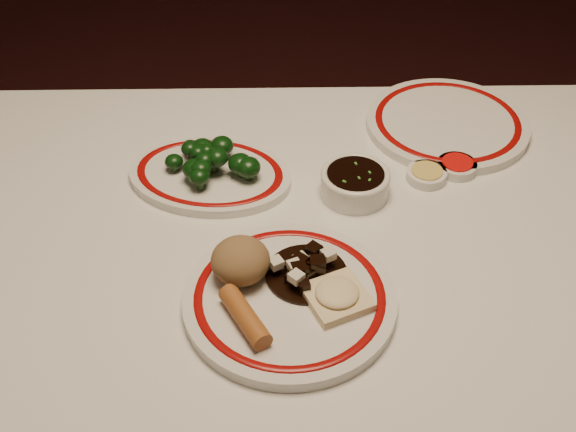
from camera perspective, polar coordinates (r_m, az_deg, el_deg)
The scene contains 12 objects.
dining_table at distance 1.09m, azimuth 1.83°, elevation -6.42°, with size 1.20×0.90×0.75m.
main_plate at distance 0.95m, azimuth 0.13°, elevation -6.56°, with size 0.28×0.28×0.02m.
rice_mound at distance 0.95m, azimuth -3.78°, elevation -3.53°, with size 0.08×0.08×0.06m, color olive.
spring_roll at distance 0.91m, azimuth -3.42°, elevation -7.93°, with size 0.03×0.03×0.10m, color #AC622A.
fried_wonton at distance 0.94m, azimuth 3.89°, elevation -6.26°, with size 0.10×0.10×0.02m.
stirfry_heap at distance 0.96m, azimuth 1.26°, elevation -4.25°, with size 0.11×0.11×0.03m.
broccoli_plate at distance 1.16m, azimuth -6.19°, elevation 3.26°, with size 0.30×0.27×0.02m.
broccoli_pile at distance 1.14m, azimuth -6.13°, elevation 4.51°, with size 0.15×0.12×0.05m.
soy_bowl at distance 1.12m, azimuth 5.31°, elevation 2.53°, with size 0.11×0.11×0.04m.
sweet_sour_dish at distance 1.20m, azimuth 13.19°, elevation 3.84°, with size 0.06×0.06×0.02m.
mustard_dish at distance 1.17m, azimuth 10.88°, elevation 3.21°, with size 0.06×0.06×0.02m.
far_plate at distance 1.30m, azimuth 12.46°, elevation 7.17°, with size 0.32×0.32×0.02m.
Camera 1 is at (-0.05, -0.74, 1.47)m, focal length 45.00 mm.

